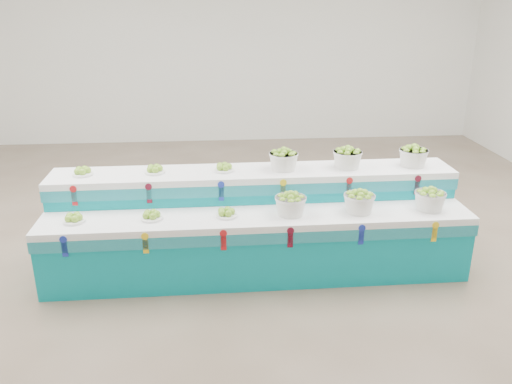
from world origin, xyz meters
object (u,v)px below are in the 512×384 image
display_stand (256,223)px  basket_lower_left (291,204)px  plate_upper_mid (154,169)px  basket_upper_right (413,156)px

display_stand → basket_lower_left: display_stand is taller
plate_upper_mid → display_stand: bearing=-13.9°
basket_upper_right → basket_lower_left: bearing=-159.0°
basket_upper_right → plate_upper_mid: bearing=-179.5°
plate_upper_mid → basket_lower_left: bearing=-20.9°
plate_upper_mid → basket_upper_right: size_ratio=0.69×
plate_upper_mid → basket_upper_right: (2.84, 0.02, 0.07)m
basket_lower_left → plate_upper_mid: 1.51m
display_stand → basket_upper_right: (1.77, 0.29, 0.63)m
basket_lower_left → plate_upper_mid: bearing=159.1°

